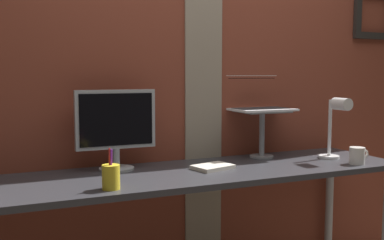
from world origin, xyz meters
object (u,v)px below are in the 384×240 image
Objects in this scene: monitor at (116,124)px; coffee_mug at (357,156)px; desk_lamp at (336,121)px; pen_cup at (111,177)px; laptop at (256,101)px.

monitor is 3.38× the size of coffee_mug.
pen_cup is at bearing -173.77° from desk_lamp.
coffee_mug is (1.25, -0.38, -0.19)m from monitor.
pen_cup is 1.37m from coffee_mug.
desk_lamp is at bearing -40.84° from laptop.
desk_lamp is 0.23m from coffee_mug.
pen_cup is (-0.12, -0.38, -0.18)m from monitor.
monitor is 0.88m from laptop.
laptop is 0.48m from desk_lamp.
monitor is at bearing -175.49° from laptop.
monitor is 1.25m from desk_lamp.
laptop is 0.65m from coffee_mug.
monitor is 1.15× the size of desk_lamp.
laptop is 1.13m from pen_cup.
laptop is 0.99× the size of desk_lamp.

